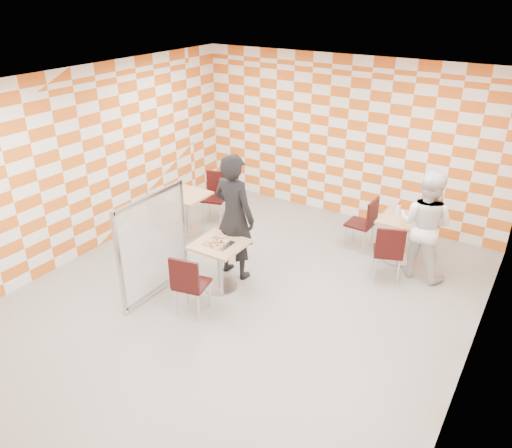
{
  "coord_description": "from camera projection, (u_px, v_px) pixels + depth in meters",
  "views": [
    {
      "loc": [
        3.34,
        -4.97,
        4.13
      ],
      "look_at": [
        0.1,
        0.2,
        1.15
      ],
      "focal_mm": 35.0,
      "sensor_mm": 36.0,
      "label": 1
    }
  ],
  "objects": [
    {
      "name": "room_shell",
      "position": [
        263.0,
        191.0,
        6.95
      ],
      "size": [
        7.0,
        7.0,
        7.0
      ],
      "color": "#999994",
      "rests_on": "ground"
    },
    {
      "name": "main_table",
      "position": [
        220.0,
        258.0,
        7.25
      ],
      "size": [
        0.7,
        0.7,
        0.75
      ],
      "color": "tan",
      "rests_on": "ground"
    },
    {
      "name": "second_table",
      "position": [
        401.0,
        232.0,
        7.99
      ],
      "size": [
        0.7,
        0.7,
        0.75
      ],
      "color": "tan",
      "rests_on": "ground"
    },
    {
      "name": "empty_table",
      "position": [
        187.0,
        207.0,
        8.89
      ],
      "size": [
        0.7,
        0.7,
        0.75
      ],
      "color": "tan",
      "rests_on": "ground"
    },
    {
      "name": "chair_main_front",
      "position": [
        188.0,
        282.0,
        6.61
      ],
      "size": [
        0.5,
        0.51,
        0.92
      ],
      "color": "black",
      "rests_on": "ground"
    },
    {
      "name": "chair_second_front",
      "position": [
        389.0,
        249.0,
        7.4
      ],
      "size": [
        0.55,
        0.55,
        0.92
      ],
      "color": "black",
      "rests_on": "ground"
    },
    {
      "name": "chair_second_side",
      "position": [
        366.0,
        220.0,
        8.31
      ],
      "size": [
        0.45,
        0.44,
        0.92
      ],
      "color": "black",
      "rests_on": "ground"
    },
    {
      "name": "chair_empty_near",
      "position": [
        163.0,
        222.0,
        8.23
      ],
      "size": [
        0.42,
        0.43,
        0.92
      ],
      "color": "black",
      "rests_on": "ground"
    },
    {
      "name": "chair_empty_far",
      "position": [
        216.0,
        192.0,
        9.4
      ],
      "size": [
        0.53,
        0.53,
        0.92
      ],
      "color": "black",
      "rests_on": "ground"
    },
    {
      "name": "partition",
      "position": [
        153.0,
        245.0,
        7.02
      ],
      "size": [
        0.08,
        1.38,
        1.55
      ],
      "color": "white",
      "rests_on": "ground"
    },
    {
      "name": "man_dark",
      "position": [
        234.0,
        217.0,
        7.41
      ],
      "size": [
        0.76,
        0.54,
        1.95
      ],
      "primitive_type": "imported",
      "rotation": [
        0.0,
        0.0,
        3.04
      ],
      "color": "black",
      "rests_on": "ground"
    },
    {
      "name": "man_white",
      "position": [
        425.0,
        225.0,
        7.44
      ],
      "size": [
        0.91,
        0.75,
        1.7
      ],
      "primitive_type": "imported",
      "rotation": [
        0.0,
        0.0,
        3.01
      ],
      "color": "white",
      "rests_on": "ground"
    },
    {
      "name": "pizza_on_foil",
      "position": [
        219.0,
        243.0,
        7.12
      ],
      "size": [
        0.4,
        0.4,
        0.04
      ],
      "color": "silver",
      "rests_on": "main_table"
    },
    {
      "name": "sport_bottle",
      "position": [
        399.0,
        209.0,
        8.01
      ],
      "size": [
        0.06,
        0.06,
        0.2
      ],
      "color": "white",
      "rests_on": "second_table"
    },
    {
      "name": "soda_bottle",
      "position": [
        412.0,
        213.0,
        7.83
      ],
      "size": [
        0.07,
        0.07,
        0.23
      ],
      "color": "black",
      "rests_on": "second_table"
    }
  ]
}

